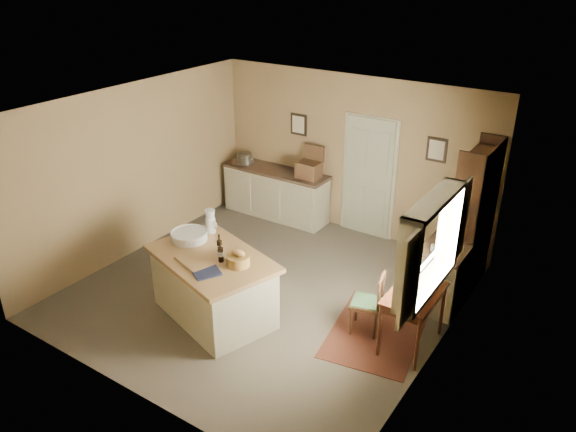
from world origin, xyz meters
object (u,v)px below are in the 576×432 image
shelving_unit (476,218)px  right_cabinet (445,273)px  writing_desk (414,299)px  sideboard (276,191)px  desk_chair (366,303)px  work_island (213,284)px

shelving_unit → right_cabinet: bearing=-104.2°
writing_desk → sideboard: bearing=148.1°
writing_desk → desk_chair: (-0.60, -0.04, -0.26)m
work_island → writing_desk: work_island is taller
work_island → right_cabinet: work_island is taller
sideboard → shelving_unit: shelving_unit is taller
work_island → writing_desk: (2.44, 0.86, 0.19)m
writing_desk → right_cabinet: size_ratio=0.87×
writing_desk → desk_chair: desk_chair is taller
work_island → sideboard: work_island is taller
shelving_unit → sideboard: bearing=173.5°
work_island → sideboard: 3.26m
sideboard → work_island: bearing=-70.2°
sideboard → right_cabinet: 3.69m
desk_chair → shelving_unit: shelving_unit is taller
desk_chair → shelving_unit: (0.76, 1.83, 0.67)m
work_island → right_cabinet: bearing=57.2°
right_cabinet → desk_chair: bearing=-116.4°
work_island → shelving_unit: bearing=63.0°
sideboard → writing_desk: 4.18m
sideboard → shelving_unit: 3.77m
right_cabinet → shelving_unit: bearing=75.8°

